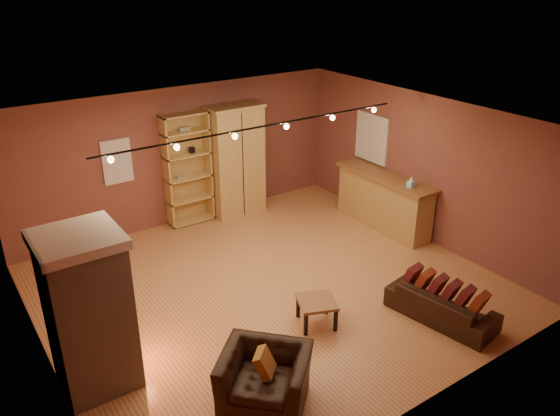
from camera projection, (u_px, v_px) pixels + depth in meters
floor at (270, 287)px, 9.12m from camera, size 7.00×7.00×0.00m
ceiling at (269, 124)px, 7.97m from camera, size 7.00×7.00×0.00m
back_wall at (181, 156)px, 10.99m from camera, size 7.00×0.02×2.80m
left_wall at (33, 278)px, 6.74m from camera, size 0.02×6.50×2.80m
right_wall at (423, 168)px, 10.35m from camera, size 0.02×6.50×2.80m
fireplace at (89, 312)px, 6.66m from camera, size 1.01×0.98×2.12m
back_window at (117, 162)px, 10.24m from camera, size 0.56×0.04×0.86m
bookcase at (186, 168)px, 11.01m from camera, size 0.95×0.37×2.32m
armoire at (236, 160)px, 11.42m from camera, size 1.16×0.66×2.36m
bar_counter at (384, 201)px, 11.04m from camera, size 0.62×2.32×1.11m
tissue_box at (411, 183)px, 10.21m from camera, size 0.13×0.13×0.22m
right_window at (372, 138)px, 11.29m from camera, size 0.05×0.90×1.00m
loveseat at (442, 299)px, 8.17m from camera, size 0.76×1.71×0.72m
armchair at (265, 370)px, 6.58m from camera, size 1.23×1.24×0.93m
coffee_table at (317, 304)px, 8.06m from camera, size 0.71×0.71×0.41m
track_rail at (261, 129)px, 8.17m from camera, size 5.20×0.09×0.13m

